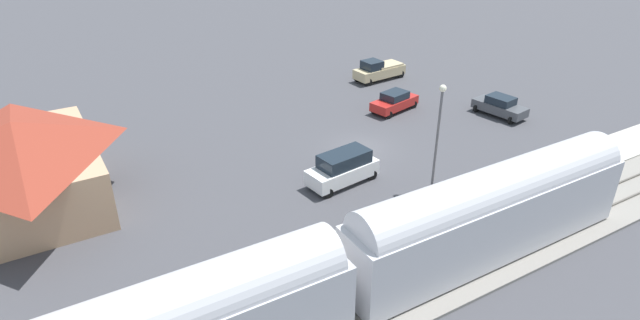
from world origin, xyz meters
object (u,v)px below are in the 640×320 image
suv_white (343,168)px  pickup_tan (379,70)px  sedan_charcoal (500,106)px  sedan_red (394,101)px  light_pole_near_platform (439,125)px  station_building (22,163)px  passenger_train (345,267)px  pedestrian_waiting_far (467,191)px  pedestrian_on_platform (380,228)px

suv_white → pickup_tan: bearing=-42.5°
sedan_charcoal → sedan_red: bearing=52.5°
sedan_red → light_pole_near_platform: 13.73m
station_building → sedan_red: 28.70m
station_building → pickup_tan: size_ratio=2.21×
suv_white → pickup_tan: suv_white is taller
light_pole_near_platform → station_building: bearing=63.7°
sedan_charcoal → suv_white: (-2.89, 17.74, 0.27)m
sedan_charcoal → pickup_tan: bearing=14.9°
sedan_charcoal → suv_white: suv_white is taller
passenger_train → station_building: station_building is taller
suv_white → pickup_tan: size_ratio=0.92×
station_building → sedan_charcoal: (-4.81, -35.69, -1.97)m
passenger_train → sedan_charcoal: 27.71m
pedestrian_waiting_far → light_pole_near_platform: size_ratio=0.24×
passenger_train → pedestrian_on_platform: size_ratio=20.54×
passenger_train → sedan_charcoal: passenger_train is taller
station_building → light_pole_near_platform: bearing=-116.3°
sedan_charcoal → pickup_tan: size_ratio=0.85×
pedestrian_waiting_far → sedan_charcoal: (9.39, -13.05, -0.40)m
passenger_train → station_building: (18.00, 11.41, -0.00)m
passenger_train → light_pole_near_platform: bearing=-58.8°
station_building → pedestrian_on_platform: size_ratio=7.16×
pedestrian_on_platform → light_pole_near_platform: bearing=-63.4°
sedan_charcoal → light_pole_near_platform: 14.98m
pedestrian_on_platform → pickup_tan: 27.89m
station_building → pedestrian_on_platform: 21.63m
sedan_charcoal → sedan_red: same height
pedestrian_on_platform → suv_white: size_ratio=0.33×
station_building → suv_white: bearing=-113.2°
passenger_train → sedan_red: 25.43m
pedestrian_on_platform → pickup_tan: size_ratio=0.31×
station_building → pickup_tan: station_building is taller
station_building → pickup_tan: 33.32m
pedestrian_waiting_far → passenger_train: bearing=108.7°
suv_white → light_pole_near_platform: light_pole_near_platform is taller
pedestrian_on_platform → passenger_train: bearing=127.3°
pedestrian_waiting_far → sedan_charcoal: size_ratio=0.36×
pedestrian_on_platform → light_pole_near_platform: light_pole_near_platform is taller
sedan_charcoal → station_building: bearing=82.3°
pedestrian_on_platform → station_building: bearing=47.5°
pickup_tan → pedestrian_waiting_far: bearing=156.5°
sedan_charcoal → pedestrian_waiting_far: bearing=125.7°
sedan_charcoal → light_pole_near_platform: bearing=116.1°
pedestrian_on_platform → pickup_tan: pickup_tan is taller
pickup_tan → light_pole_near_platform: (-19.18, 9.66, 3.50)m
pedestrian_waiting_far → sedan_charcoal: pedestrian_waiting_far is taller
sedan_red → light_pole_near_platform: light_pole_near_platform is taller
pedestrian_on_platform → suv_white: suv_white is taller
passenger_train → sedan_charcoal: bearing=-61.5°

